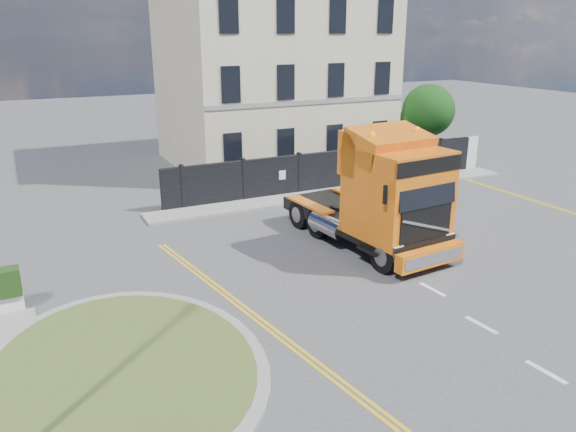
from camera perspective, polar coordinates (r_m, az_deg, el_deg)
ground at (r=19.21m, az=2.91°, el=-5.75°), size 120.00×120.00×0.00m
traffic_island at (r=14.59m, az=-16.33°, el=-14.53°), size 6.80×6.80×0.17m
hoarding_fence at (r=29.44m, az=5.56°, el=4.78°), size 18.80×0.25×2.00m
georgian_building at (r=35.05m, az=-1.67°, el=14.90°), size 12.30×10.30×12.80m
tree at (r=36.08m, az=13.80°, el=10.14°), size 3.20×3.20×4.80m
pavement_far at (r=28.65m, az=5.51°, el=2.47°), size 20.00×1.60×0.12m
truck at (r=20.71m, az=9.66°, el=1.75°), size 3.41×7.72×4.50m
flatbed_pickup at (r=29.47m, az=12.00°, el=4.53°), size 2.96×4.93×1.90m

